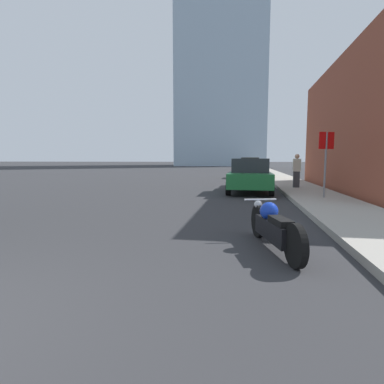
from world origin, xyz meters
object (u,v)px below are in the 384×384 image
Objects in this scene: parked_car_black at (247,163)px; stop_sign at (326,153)px; parked_car_yellow at (250,168)px; pedestrian at (297,170)px; parked_car_green at (250,175)px; parked_car_silver at (246,164)px; parked_car_red at (249,165)px; motorcycle at (273,227)px.

stop_sign reaches higher than parked_car_black.
pedestrian is at bearing -77.81° from parked_car_yellow.
parked_car_green is at bearing -94.25° from parked_car_black.
parked_car_silver reaches higher than parked_car_green.
parked_car_black is at bearing 90.34° from parked_car_yellow.
parked_car_red is 22.59m from parked_car_black.
parked_car_yellow is at bearing 101.74° from pedestrian.
stop_sign is at bearing -79.72° from parked_car_yellow.
parked_car_silver is (-0.18, 44.82, 0.41)m from motorcycle.
pedestrian is at bearing -88.39° from parked_car_silver.
parked_car_green is 0.96× the size of parked_car_red.
pedestrian reaches higher than parked_car_black.
stop_sign is at bearing -88.27° from parked_car_silver.
pedestrian is (2.08, -10.01, 0.15)m from parked_car_yellow.
parked_car_green is at bearing 76.71° from motorcycle.
parked_car_black is (0.03, 55.43, 0.44)m from motorcycle.
parked_car_yellow is 35.20m from parked_car_black.
parked_car_black is (0.21, 10.62, 0.03)m from parked_car_silver.
parked_car_black is (0.07, 35.20, -0.00)m from parked_car_yellow.
pedestrian is at bearing -91.39° from parked_car_black.
stop_sign reaches higher than motorcycle.
stop_sign is (2.34, -49.12, 0.91)m from parked_car_black.
pedestrian is (2.27, 1.30, 0.20)m from parked_car_green.
motorcycle is 6.88m from stop_sign.
parked_car_yellow is at bearing 89.92° from parked_car_green.
parked_car_silver is at bearing 75.45° from motorcycle.
parked_car_yellow is 14.16m from stop_sign.
parked_car_green is at bearing -92.14° from parked_car_silver.
pedestrian reaches higher than parked_car_silver.
parked_car_yellow reaches higher than motorcycle.
parked_car_red is 1.16× the size of parked_car_silver.
parked_car_black is at bearing 92.73° from stop_sign.
stop_sign reaches higher than parked_car_silver.
parked_car_red is 1.94× the size of stop_sign.
parked_car_green is 1.10× the size of parked_car_silver.
parked_car_black is 1.86× the size of stop_sign.
parked_car_yellow is 1.10× the size of parked_car_silver.
parked_car_red is at bearing 94.91° from stop_sign.
parked_car_green is 23.92m from parked_car_red.
parked_car_black is at bearing 90.56° from parked_car_green.
parked_car_green is 1.00× the size of parked_car_black.
parked_car_black is (0.26, 46.51, 0.04)m from parked_car_green.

